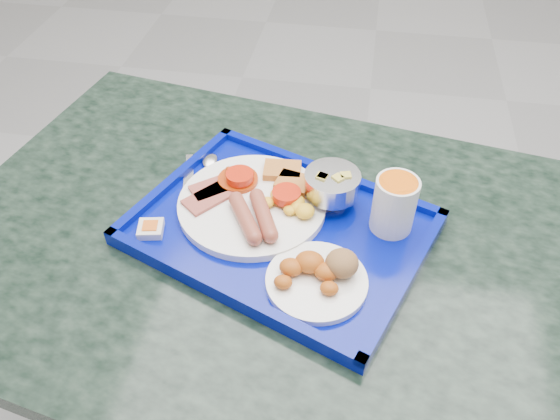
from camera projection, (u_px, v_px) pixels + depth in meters
name	position (u px, v px, depth m)	size (l,w,h in m)	color
floor	(351.00, 297.00, 1.82)	(6.00, 6.00, 0.00)	gray
table	(282.00, 308.00, 1.09)	(1.35, 1.02, 0.76)	slate
tray	(280.00, 229.00, 0.97)	(0.59, 0.51, 0.03)	#030F90
main_plate	(258.00, 201.00, 0.99)	(0.27, 0.27, 0.04)	white
bread_plate	(320.00, 274.00, 0.86)	(0.16, 0.16, 0.05)	white
fruit_bowl	(332.00, 184.00, 0.97)	(0.10, 0.10, 0.07)	#B8B7BA
juice_cup	(394.00, 203.00, 0.92)	(0.07, 0.07, 0.10)	white
spoon	(203.00, 168.00, 1.07)	(0.07, 0.18, 0.01)	#B8B7BA
knife	(191.00, 187.00, 1.03)	(0.01, 0.19, 0.00)	#B8B7BA
jam_packet	(151.00, 229.00, 0.95)	(0.05, 0.05, 0.02)	white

